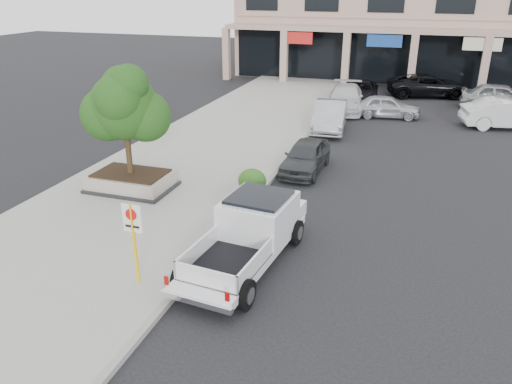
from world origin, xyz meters
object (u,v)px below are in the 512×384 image
Objects in this scene: planter_tree at (129,106)px; curb_car_d at (360,91)px; planter at (132,181)px; curb_car_b at (330,116)px; curb_car_c at (345,98)px; lot_car_d at (428,85)px; lot_car_e at (501,97)px; pickup_truck at (244,237)px; lot_car_b at (508,114)px; no_parking_sign at (133,233)px; lot_car_a at (386,106)px; curb_car_a at (305,156)px.

planter_tree reaches higher than curb_car_d.
curb_car_b is (5.65, 11.44, 0.31)m from planter.
curb_car_c reaches higher than curb_car_d.
planter is 0.67× the size of curb_car_b.
curb_car_c is 0.95× the size of lot_car_d.
pickup_truck is at bearing 162.76° from lot_car_e.
lot_car_b is 0.88× the size of lot_car_d.
lot_car_b is (11.41, 20.69, -0.81)m from no_parking_sign.
planter is at bearing 146.45° from lot_car_e.
curb_car_c is at bearing -105.40° from curb_car_d.
pickup_truck is 19.18m from lot_car_a.
curb_car_c is at bearing 70.90° from planter_tree.
planter_tree is at bearing 48.97° from planter.
curb_car_d is at bearing 72.18° from planter_tree.
pickup_truck reaches higher than curb_car_d.
lot_car_d is (10.59, 22.30, -2.62)m from planter_tree.
curb_car_a is at bearing 37.28° from planter.
lot_car_e is (15.08, 19.59, -2.58)m from planter_tree.
curb_car_a is 6.95m from curb_car_b.
lot_car_a is (2.67, -1.03, -0.11)m from curb_car_c.
curb_car_c reaches higher than curb_car_a.
lot_car_a is at bearing 78.56° from curb_car_a.
lot_car_a is at bearing -27.17° from curb_car_c.
lot_car_b is at bearing 69.72° from pickup_truck.
lot_car_b is 1.02× the size of lot_car_e.
no_parking_sign reaches higher than lot_car_b.
planter_tree reaches higher than lot_car_e.
planter_tree reaches higher than no_parking_sign.
planter_tree is 1.00× the size of lot_car_a.
no_parking_sign is 29.08m from lot_car_d.
no_parking_sign is at bearing 151.27° from lot_car_d.
curb_car_b is at bearing 93.64° from curb_car_a.
curb_car_c is at bearing 96.49° from pickup_truck.
lot_car_e reaches higher than curb_car_a.
curb_car_c is 1.35× the size of lot_car_a.
curb_car_d is 1.03× the size of lot_car_e.
curb_car_a is 14.80m from curb_car_d.
planter is 0.80× the size of planter_tree.
curb_car_a is 0.81× the size of lot_car_e.
lot_car_b is 8.70m from lot_car_d.
planter_tree is 1.74× the size of no_parking_sign.
planter is at bearing -141.13° from curb_car_a.
curb_car_b is at bearing -99.40° from curb_car_d.
planter is 0.81× the size of curb_car_a.
lot_car_e is at bearing 60.18° from curb_car_a.
lot_car_e is at bearing 52.42° from planter_tree.
pickup_truck is (5.91, -3.92, -2.51)m from planter_tree.
curb_car_b is at bearing 63.70° from planter.
lot_car_e is at bearing -64.13° from lot_car_a.
no_parking_sign is (3.70, -5.75, 1.16)m from planter.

